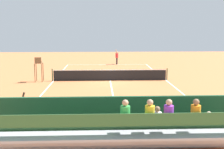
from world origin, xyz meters
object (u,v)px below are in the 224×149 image
tennis_net (110,75)px  courtside_bench (171,125)px  tennis_racket (115,64)px  equipment_bag (130,135)px  line_judge (22,114)px  tennis_player (117,56)px  bleacher_stand (132,135)px  umpire_chair (39,67)px  tennis_ball_near (138,67)px

tennis_net → courtside_bench: bearing=99.2°
tennis_net → tennis_racket: bearing=-95.0°
equipment_bag → line_judge: (4.56, -0.45, 0.84)m
equipment_bag → tennis_player: bearing=-92.1°
bleacher_stand → tennis_player: (-1.05, -26.60, 0.04)m
bleacher_stand → umpire_chair: size_ratio=4.23×
umpire_chair → line_judge: 12.83m
tennis_racket → line_judge: size_ratio=0.29×
tennis_player → tennis_ball_near: tennis_player is taller
tennis_net → tennis_ball_near: tennis_net is taller
tennis_net → equipment_bag: size_ratio=11.44×
tennis_net → equipment_bag: (-0.35, 13.40, -0.32)m
tennis_racket → line_judge: line_judge is taller
tennis_ball_near → tennis_net: bearing=66.8°
bleacher_stand → tennis_racket: size_ratio=15.96×
tennis_ball_near → equipment_bag: bearing=81.4°
bleacher_stand → tennis_ball_near: (-3.43, -23.87, -0.94)m
tennis_net → tennis_player: size_ratio=5.35×
equipment_bag → tennis_net: bearing=-88.5°
courtside_bench → tennis_ball_near: size_ratio=27.27×
courtside_bench → equipment_bag: courtside_bench is taller
courtside_bench → equipment_bag: size_ratio=2.00×
tennis_player → line_judge: same height
bleacher_stand → umpire_chair: bleacher_stand is taller
tennis_racket → tennis_ball_near: (-2.64, 2.86, 0.02)m
bleacher_stand → courtside_bench: (-1.93, -2.14, -0.42)m
tennis_net → tennis_player: bearing=-96.4°
courtside_bench → tennis_ball_near: bearing=-93.9°
bleacher_stand → courtside_bench: 2.92m
bleacher_stand → line_judge: 5.06m
tennis_net → umpire_chair: 6.26m
courtside_bench → line_judge: line_judge is taller
tennis_racket → tennis_ball_near: bearing=132.7°
courtside_bench → line_judge: size_ratio=0.93×
line_judge → tennis_player: bearing=-102.8°
equipment_bag → bleacher_stand: bearing=85.9°
line_judge → tennis_ball_near: bearing=-110.1°
tennis_net → line_judge: (4.21, 12.95, 0.51)m
umpire_chair → courtside_bench: 15.46m
tennis_net → equipment_bag: bearing=91.5°
umpire_chair → tennis_player: (-7.46, -11.46, -0.30)m
umpire_chair → tennis_racket: (-7.19, -11.60, -1.30)m
tennis_player → equipment_bag: bearing=87.9°
tennis_net → tennis_racket: tennis_net is taller
courtside_bench → equipment_bag: (1.79, 0.13, -0.38)m
bleacher_stand → equipment_bag: (-0.14, -2.01, -0.79)m
tennis_net → tennis_ball_near: bearing=-113.2°
umpire_chair → courtside_bench: (-8.34, 12.99, -0.76)m
tennis_player → tennis_ball_near: (-2.38, 2.73, -0.98)m
tennis_net → courtside_bench: (-2.14, 13.27, 0.06)m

